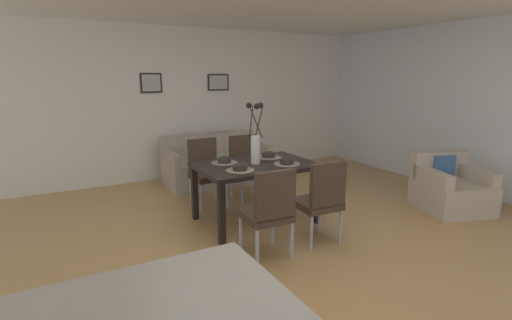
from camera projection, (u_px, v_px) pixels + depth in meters
ground_plane at (273, 244)px, 4.06m from camera, size 9.00×9.00×0.00m
back_wall_panel at (177, 104)px, 6.56m from camera, size 9.00×0.10×2.60m
side_window_wall at (461, 107)px, 5.83m from camera, size 0.10×6.30×2.60m
dining_table at (255, 170)px, 4.57m from camera, size 1.40×0.96×0.74m
dining_chair_near_left at (269, 209)px, 3.66m from camera, size 0.46×0.46×0.92m
dining_chair_near_right at (206, 169)px, 5.25m from camera, size 0.46×0.46×0.92m
dining_chair_far_left at (321, 198)px, 3.99m from camera, size 0.46×0.46×0.92m
dining_chair_far_right at (246, 164)px, 5.54m from camera, size 0.45×0.45×0.92m
centerpiece_vase at (255, 141)px, 4.49m from camera, size 0.21×0.23×0.73m
placemat_near_left at (240, 170)px, 4.22m from camera, size 0.32×0.32×0.01m
bowl_near_left at (240, 167)px, 4.21m from camera, size 0.17×0.17×0.07m
placemat_near_right at (224, 163)px, 4.59m from camera, size 0.32×0.32×0.01m
bowl_near_right at (224, 160)px, 4.58m from camera, size 0.17×0.17×0.07m
placemat_far_left at (287, 164)px, 4.51m from camera, size 0.32×0.32×0.01m
bowl_far_left at (287, 161)px, 4.50m from camera, size 0.17×0.17×0.07m
placemat_far_right at (269, 157)px, 4.88m from camera, size 0.32×0.32×0.01m
bowl_far_right at (269, 155)px, 4.87m from camera, size 0.17×0.17×0.07m
sofa at (216, 166)px, 6.41m from camera, size 1.71×0.84×0.80m
armchair at (450, 189)px, 5.06m from camera, size 1.01×1.01×0.75m
framed_picture_left at (151, 83)px, 6.20m from camera, size 0.35×0.03×0.32m
framed_picture_center at (218, 82)px, 6.77m from camera, size 0.40×0.03×0.29m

